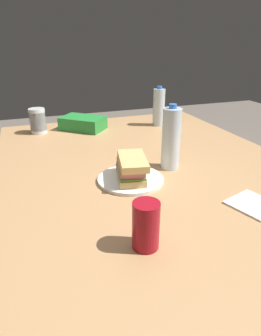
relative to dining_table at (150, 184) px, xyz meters
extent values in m
plane|color=#70665B|center=(0.00, 0.00, -0.65)|extent=(8.00, 8.00, 0.00)
cube|color=tan|center=(0.00, 0.00, 0.06)|extent=(1.59, 1.17, 0.04)
cylinder|color=#977049|center=(-0.71, -0.50, -0.31)|extent=(0.07, 0.07, 0.69)
cylinder|color=#977049|center=(-0.71, 0.50, -0.31)|extent=(0.07, 0.07, 0.69)
cylinder|color=white|center=(0.09, -0.12, 0.08)|extent=(0.23, 0.23, 0.01)
cube|color=#DBB26B|center=(0.09, -0.12, 0.10)|extent=(0.19, 0.12, 0.02)
cube|color=#599E3F|center=(0.09, -0.12, 0.12)|extent=(0.18, 0.12, 0.01)
cube|color=#C6727A|center=(0.09, -0.12, 0.13)|extent=(0.17, 0.11, 0.02)
cube|color=yellow|center=(0.09, -0.12, 0.14)|extent=(0.16, 0.11, 0.01)
cube|color=#DBB26B|center=(0.11, -0.11, 0.16)|extent=(0.19, 0.12, 0.02)
cylinder|color=maroon|center=(0.44, -0.20, 0.14)|extent=(0.07, 0.07, 0.12)
cube|color=#268C38|center=(-0.60, -0.15, 0.11)|extent=(0.26, 0.27, 0.07)
cylinder|color=silver|center=(0.03, 0.07, 0.19)|extent=(0.07, 0.07, 0.23)
cylinder|color=blue|center=(0.03, 0.07, 0.32)|extent=(0.03, 0.03, 0.02)
cylinder|color=silver|center=(-0.61, -0.39, 0.12)|extent=(0.08, 0.08, 0.09)
cylinder|color=silver|center=(-0.61, -0.39, 0.14)|extent=(0.08, 0.08, 0.09)
cylinder|color=silver|center=(-0.61, -0.39, 0.16)|extent=(0.08, 0.08, 0.09)
cylinder|color=silver|center=(-0.54, 0.28, 0.18)|extent=(0.07, 0.07, 0.21)
cylinder|color=blue|center=(-0.54, 0.28, 0.29)|extent=(0.03, 0.03, 0.02)
cube|color=white|center=(0.38, 0.18, 0.08)|extent=(0.16, 0.16, 0.01)
camera|label=1|loc=(0.97, -0.43, 0.54)|focal=31.06mm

